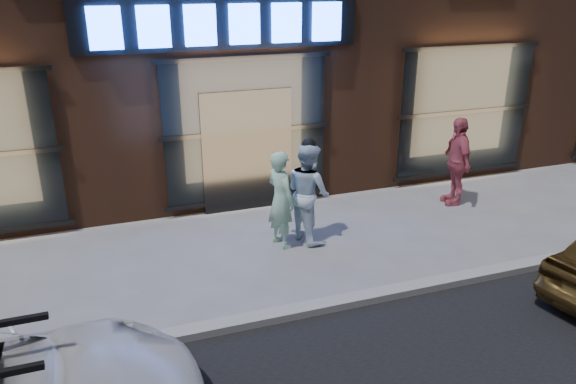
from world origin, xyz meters
The scene contains 5 objects.
ground centered at (0.00, 0.00, 0.00)m, with size 90.00×90.00×0.00m, color slate.
curb centered at (0.00, 0.00, 0.06)m, with size 60.00×0.25×0.12m, color gray.
man_bowtie centered at (0.09, 2.14, 0.86)m, with size 0.62×0.41×1.71m, color #A5D8B7.
man_cap centered at (0.62, 2.22, 0.89)m, with size 0.87×0.68×1.78m, color white.
passerby centered at (4.07, 2.79, 0.91)m, with size 1.06×0.44×1.81m, color #BD4E5C.
Camera 1 is at (-2.74, -6.24, 4.46)m, focal length 35.00 mm.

